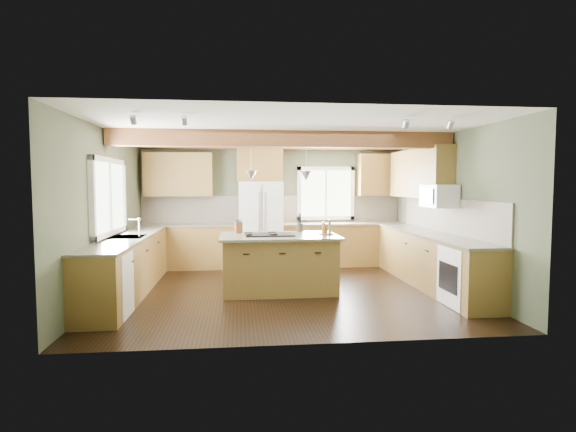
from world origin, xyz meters
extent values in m
plane|color=black|center=(0.00, 0.00, 0.00)|extent=(5.60, 5.60, 0.00)
plane|color=silver|center=(0.00, 0.00, 2.60)|extent=(5.60, 5.60, 0.00)
plane|color=#4B543C|center=(0.00, 2.50, 1.30)|extent=(5.60, 0.00, 5.60)
plane|color=#4B543C|center=(-2.80, 0.00, 1.30)|extent=(0.00, 5.00, 5.00)
plane|color=#4B543C|center=(2.80, 0.00, 1.30)|extent=(0.00, 5.00, 5.00)
cube|color=brown|center=(0.00, 0.01, 2.47)|extent=(5.55, 0.26, 0.26)
cube|color=brown|center=(0.00, 2.40, 2.54)|extent=(5.55, 0.20, 0.10)
cube|color=brown|center=(0.00, 2.48, 1.21)|extent=(5.58, 0.03, 0.58)
cube|color=brown|center=(2.78, 0.05, 1.21)|extent=(0.03, 3.70, 0.58)
cube|color=brown|center=(-1.79, 2.20, 0.44)|extent=(2.02, 0.60, 0.88)
cube|color=#494236|center=(-1.79, 2.20, 0.90)|extent=(2.06, 0.64, 0.04)
cube|color=brown|center=(1.49, 2.20, 0.44)|extent=(2.62, 0.60, 0.88)
cube|color=#494236|center=(1.49, 2.20, 0.90)|extent=(2.66, 0.64, 0.04)
cube|color=brown|center=(-2.50, 0.05, 0.44)|extent=(0.60, 3.70, 0.88)
cube|color=#494236|center=(-2.50, 0.05, 0.90)|extent=(0.64, 3.74, 0.04)
cube|color=brown|center=(2.50, 0.05, 0.44)|extent=(0.60, 3.70, 0.88)
cube|color=#494236|center=(2.50, 0.05, 0.90)|extent=(0.64, 3.74, 0.04)
cube|color=brown|center=(-1.99, 2.33, 1.95)|extent=(1.40, 0.35, 0.90)
cube|color=brown|center=(-0.30, 2.33, 2.15)|extent=(0.96, 0.35, 0.70)
cube|color=brown|center=(2.62, 0.90, 1.95)|extent=(0.35, 2.20, 0.90)
cube|color=brown|center=(2.30, 2.33, 1.95)|extent=(0.90, 0.35, 0.90)
cube|color=white|center=(-2.78, 0.05, 1.55)|extent=(0.04, 1.60, 1.05)
cube|color=white|center=(1.15, 2.48, 1.55)|extent=(1.10, 0.04, 1.00)
cube|color=#262628|center=(-2.50, 0.05, 0.91)|extent=(0.50, 0.65, 0.03)
cylinder|color=#B2B2B7|center=(-2.32, 0.05, 1.05)|extent=(0.02, 0.02, 0.28)
cube|color=white|center=(-2.49, -1.25, 0.43)|extent=(0.60, 0.60, 0.84)
cube|color=white|center=(2.49, -1.25, 0.43)|extent=(0.60, 0.72, 0.84)
cube|color=white|center=(2.58, -0.05, 1.55)|extent=(0.40, 0.70, 0.38)
cone|color=#B2B2B7|center=(-0.55, 0.01, 1.88)|extent=(0.18, 0.18, 0.16)
cone|color=#B2B2B7|center=(0.34, 0.02, 1.88)|extent=(0.18, 0.18, 0.16)
cube|color=silver|center=(-0.30, 2.12, 0.90)|extent=(0.90, 0.74, 1.80)
cube|color=brown|center=(-0.10, 0.01, 0.44)|extent=(1.80, 1.11, 0.88)
cube|color=#494236|center=(-0.10, 0.01, 0.90)|extent=(1.92, 1.23, 0.04)
cube|color=black|center=(-0.25, 0.01, 0.93)|extent=(0.78, 0.52, 0.02)
cube|color=brown|center=(-0.75, 0.37, 1.01)|extent=(0.13, 0.11, 0.19)
cylinder|color=#362E2B|center=(0.31, 0.51, 0.99)|extent=(0.12, 0.12, 0.15)
camera|label=1|loc=(-0.75, -7.23, 1.74)|focal=28.00mm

